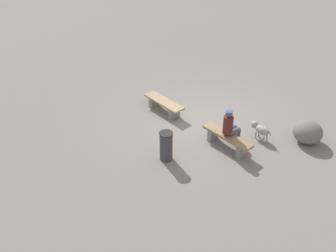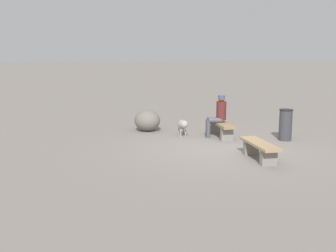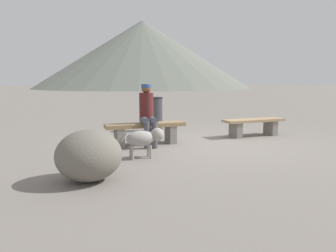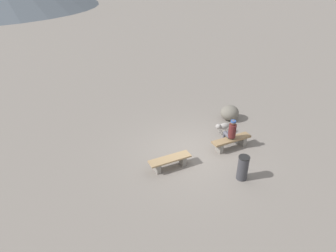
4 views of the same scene
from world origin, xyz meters
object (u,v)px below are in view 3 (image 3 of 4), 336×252
at_px(bench_left, 254,125).
at_px(bench_right, 146,130).
at_px(trash_bin, 156,114).
at_px(boulder, 89,155).
at_px(seated_person, 147,111).
at_px(dog, 145,138).

height_order(bench_left, bench_right, bench_right).
relative_size(trash_bin, boulder, 1.03).
relative_size(seated_person, dog, 1.66).
bearing_deg(boulder, bench_right, -129.07).
distance_m(bench_right, trash_bin, 1.89).
height_order(bench_left, boulder, boulder).
distance_m(bench_left, dog, 3.33).
distance_m(seated_person, dog, 1.13).
bearing_deg(boulder, trash_bin, -124.95).
xyz_separation_m(bench_left, bench_right, (2.76, -0.15, 0.03)).
distance_m(bench_left, trash_bin, 2.57).
xyz_separation_m(bench_left, dog, (3.20, 0.92, 0.07)).
height_order(seated_person, boulder, seated_person).
bearing_deg(trash_bin, bench_right, 60.48).
relative_size(dog, trash_bin, 0.84).
bearing_deg(dog, boulder, -136.74).
relative_size(bench_left, dog, 2.09).
xyz_separation_m(bench_left, trash_bin, (1.83, -1.79, 0.17)).
distance_m(bench_right, dog, 1.16).
bearing_deg(dog, trash_bin, 69.10).
distance_m(seated_person, trash_bin, 1.99).
height_order(bench_left, dog, dog).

